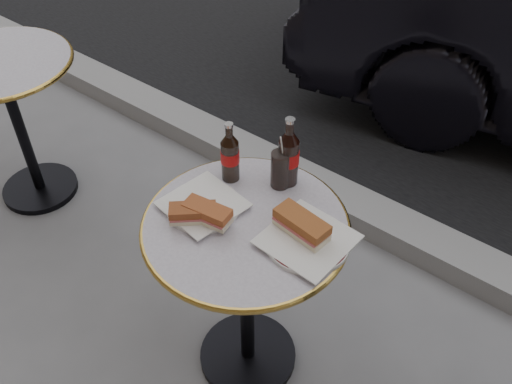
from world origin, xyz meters
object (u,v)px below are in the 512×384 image
Objects in this scene: plate_left at (203,206)px; plate_right at (307,241)px; cola_bottle_left at (230,152)px; cola_glass at (280,169)px; cola_bottle_right at (289,152)px; bistro_table at (247,299)px.

plate_left and plate_right have the same top height.
plate_left is at bearing -82.70° from cola_bottle_left.
plate_right is at bearing 12.57° from plate_left.
cola_bottle_left is at bearing -154.19° from cola_glass.
cola_bottle_left is at bearing -147.94° from cola_bottle_right.
cola_glass is (0.14, 0.07, -0.04)m from cola_bottle_left.
cola_bottle_right is 1.86× the size of cola_glass.
cola_glass is at bearing 25.81° from cola_bottle_left.
cola_bottle_right is at bearing 92.54° from bistro_table.
cola_bottle_right is 0.06m from cola_glass.
cola_bottle_left is at bearing 141.60° from bistro_table.
plate_left is at bearing -169.25° from bistro_table.
cola_bottle_right is (-0.01, 0.22, 0.49)m from bistro_table.
cola_bottle_right reaches higher than plate_right.
plate_right is 1.14× the size of cola_bottle_left.
cola_bottle_right reaches higher than bistro_table.
cola_bottle_right reaches higher than plate_left.
cola_bottle_left is 0.88× the size of cola_bottle_right.
plate_right reaches higher than bistro_table.
bistro_table is 0.42m from plate_right.
plate_left is 1.73× the size of cola_glass.
cola_bottle_right is at bearing 62.19° from plate_left.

